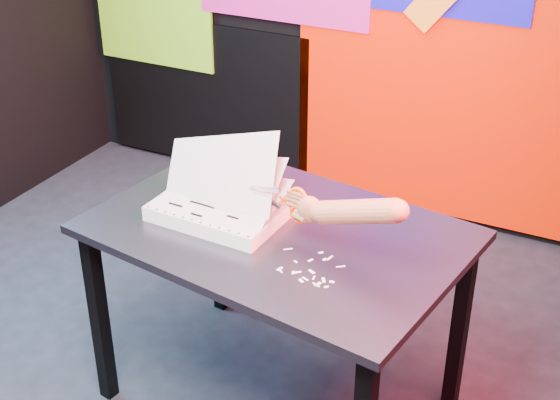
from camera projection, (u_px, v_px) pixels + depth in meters
The scene contains 7 objects.
room at pixel (152, 21), 2.54m from camera, with size 3.01×3.01×2.71m.
backdrop at pixel (339, 27), 3.85m from camera, with size 2.88×0.05×2.08m.
work_table at pixel (277, 251), 2.60m from camera, with size 1.30×0.96×0.75m.
printout_stack at pixel (221, 207), 2.62m from camera, with size 0.47×0.33×0.32m.
scissors at pixel (294, 204), 2.43m from camera, with size 0.22×0.05×0.13m.
hand_forearm at pixel (350, 211), 2.30m from camera, with size 0.41×0.12×0.18m.
paper_clippings at pixel (311, 271), 2.34m from camera, with size 0.22×0.18×0.00m.
Camera 1 is at (1.50, -2.05, 2.06)m, focal length 50.00 mm.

